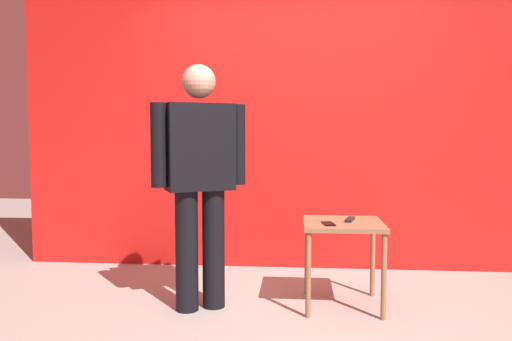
{
  "coord_description": "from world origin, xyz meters",
  "views": [
    {
      "loc": [
        0.1,
        -3.03,
        1.22
      ],
      "look_at": [
        -0.21,
        0.55,
        0.96
      ],
      "focal_mm": 34.93,
      "sensor_mm": 36.0,
      "label": 1
    }
  ],
  "objects_px": {
    "cell_phone": "(328,224)",
    "tv_remote": "(350,219)",
    "standing_person": "(200,174)",
    "side_table": "(343,234)"
  },
  "relations": [
    {
      "from": "standing_person",
      "to": "cell_phone",
      "type": "distance_m",
      "value": 0.95
    },
    {
      "from": "standing_person",
      "to": "side_table",
      "type": "relative_size",
      "value": 2.8
    },
    {
      "from": "cell_phone",
      "to": "side_table",
      "type": "bearing_deg",
      "value": 36.27
    },
    {
      "from": "tv_remote",
      "to": "standing_person",
      "type": "bearing_deg",
      "value": -154.67
    },
    {
      "from": "cell_phone",
      "to": "tv_remote",
      "type": "distance_m",
      "value": 0.23
    },
    {
      "from": "standing_person",
      "to": "tv_remote",
      "type": "distance_m",
      "value": 1.12
    },
    {
      "from": "tv_remote",
      "to": "cell_phone",
      "type": "bearing_deg",
      "value": -119.63
    },
    {
      "from": "side_table",
      "to": "standing_person",
      "type": "bearing_deg",
      "value": -172.35
    },
    {
      "from": "standing_person",
      "to": "tv_remote",
      "type": "bearing_deg",
      "value": 9.62
    },
    {
      "from": "side_table",
      "to": "cell_phone",
      "type": "xyz_separation_m",
      "value": [
        -0.11,
        -0.12,
        0.09
      ]
    }
  ]
}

